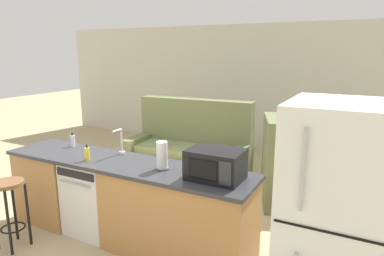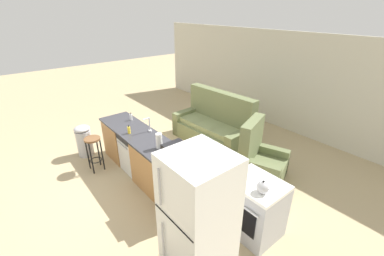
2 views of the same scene
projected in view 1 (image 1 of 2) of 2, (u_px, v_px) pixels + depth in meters
The scene contains 15 objects.
ground_plane at pixel (115, 234), 3.92m from camera, with size 24.00×24.00×0.00m, color tan.
wall_back at pixel (256, 88), 7.12m from camera, with size 10.00×0.06×2.60m.
kitchen_counter at pixel (131, 205), 3.72m from camera, with size 2.94×0.66×0.90m.
dishwasher at pixel (97, 196), 3.94m from camera, with size 0.58×0.61×0.84m.
stove_range at pixel (346, 225), 3.23m from camera, with size 0.76×0.68×0.90m.
refrigerator at pixel (340, 239), 2.18m from camera, with size 0.72×0.73×1.76m.
microwave at pixel (216, 164), 3.13m from camera, with size 0.50×0.37×0.28m.
sink_faucet at pixel (121, 143), 3.88m from camera, with size 0.07×0.17×0.30m.
paper_towel_roll at pixel (162, 156), 3.40m from camera, with size 0.14×0.14×0.28m.
soap_bottle at pixel (87, 154), 3.68m from camera, with size 0.06×0.06×0.18m.
dish_soap_bottle at pixel (73, 141), 4.22m from camera, with size 0.06×0.06×0.18m.
kettle at pixel (373, 179), 2.92m from camera, with size 0.21×0.17×0.19m.
bar_stool at pixel (10, 200), 3.56m from camera, with size 0.32×0.32×0.74m.
couch at pixel (190, 152), 5.74m from camera, with size 2.05×1.01×1.27m.
armchair at pixel (286, 179), 4.66m from camera, with size 1.04×1.07×1.20m.
Camera 1 is at (2.44, -2.74, 2.05)m, focal length 32.00 mm.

